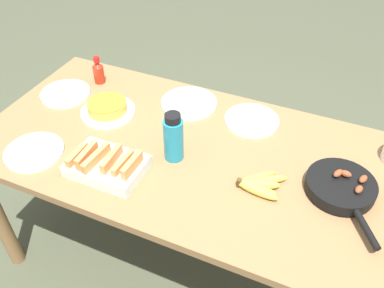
# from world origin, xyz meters

# --- Properties ---
(ground_plane) EXTENTS (14.00, 14.00, 0.00)m
(ground_plane) POSITION_xyz_m (0.00, 0.00, 0.00)
(ground_plane) COLOR #474C38
(dining_table) EXTENTS (1.81, 0.89, 0.77)m
(dining_table) POSITION_xyz_m (0.00, 0.00, 0.68)
(dining_table) COLOR olive
(dining_table) RESTS_ON ground_plane
(banana_bunch) EXTENTS (0.18, 0.16, 0.04)m
(banana_bunch) POSITION_xyz_m (0.31, -0.10, 0.79)
(banana_bunch) COLOR gold
(banana_bunch) RESTS_ON dining_table
(melon_tray) EXTENTS (0.28, 0.20, 0.10)m
(melon_tray) POSITION_xyz_m (-0.25, -0.25, 0.81)
(melon_tray) COLOR silver
(melon_tray) RESTS_ON dining_table
(skillet) EXTENTS (0.28, 0.37, 0.08)m
(skillet) POSITION_xyz_m (0.59, 0.00, 0.80)
(skillet) COLOR black
(skillet) RESTS_ON dining_table
(frittata_plate_center) EXTENTS (0.25, 0.25, 0.06)m
(frittata_plate_center) POSITION_xyz_m (-0.45, 0.07, 0.80)
(frittata_plate_center) COLOR white
(frittata_plate_center) RESTS_ON dining_table
(empty_plate_near_front) EXTENTS (0.24, 0.24, 0.02)m
(empty_plate_near_front) POSITION_xyz_m (-0.58, -0.28, 0.78)
(empty_plate_near_front) COLOR white
(empty_plate_near_front) RESTS_ON dining_table
(empty_plate_far_left) EXTENTS (0.26, 0.26, 0.02)m
(empty_plate_far_left) POSITION_xyz_m (-0.14, 0.28, 0.78)
(empty_plate_far_left) COLOR white
(empty_plate_far_left) RESTS_ON dining_table
(empty_plate_far_right) EXTENTS (0.24, 0.24, 0.02)m
(empty_plate_far_right) POSITION_xyz_m (0.17, 0.28, 0.78)
(empty_plate_far_right) COLOR white
(empty_plate_far_right) RESTS_ON dining_table
(empty_plate_mid_edge) EXTENTS (0.24, 0.24, 0.02)m
(empty_plate_mid_edge) POSITION_xyz_m (-0.72, 0.12, 0.78)
(empty_plate_mid_edge) COLOR white
(empty_plate_mid_edge) RESTS_ON dining_table
(water_bottle) EXTENTS (0.08, 0.08, 0.21)m
(water_bottle) POSITION_xyz_m (-0.05, -0.07, 0.87)
(water_bottle) COLOR teal
(water_bottle) RESTS_ON dining_table
(hot_sauce_bottle) EXTENTS (0.05, 0.05, 0.14)m
(hot_sauce_bottle) POSITION_xyz_m (-0.63, 0.28, 0.83)
(hot_sauce_bottle) COLOR #B72814
(hot_sauce_bottle) RESTS_ON dining_table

